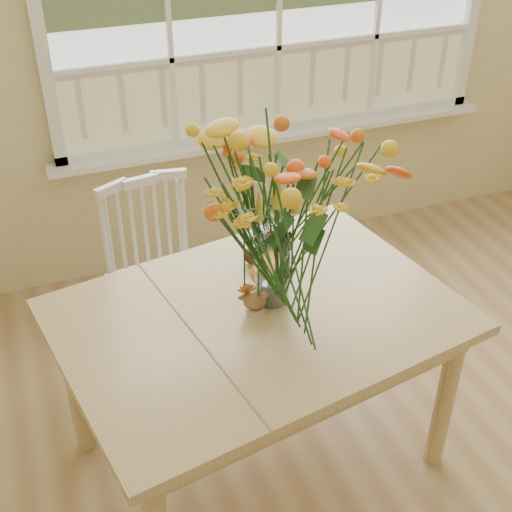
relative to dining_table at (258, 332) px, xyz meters
name	(u,v)px	position (x,y,z in m)	size (l,w,h in m)	color
wall_back	(276,4)	(0.65, 1.47, 0.73)	(4.00, 0.02, 2.70)	#D3C687
dining_table	(258,332)	(0.00, 0.00, 0.00)	(1.48, 1.18, 0.72)	tan
windsor_chair	(155,266)	(-0.20, 0.73, -0.14)	(0.45, 0.43, 0.86)	white
flower_vase	(273,197)	(0.07, 0.06, 0.50)	(0.57, 0.57, 0.68)	white
pumpkin	(266,275)	(0.08, 0.14, 0.14)	(0.11, 0.11, 0.09)	orange
turkey_figurine	(255,301)	(-0.01, 0.01, 0.13)	(0.09, 0.07, 0.10)	#CCB78C
dark_gourd	(252,256)	(0.08, 0.29, 0.12)	(0.13, 0.12, 0.06)	#38160F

